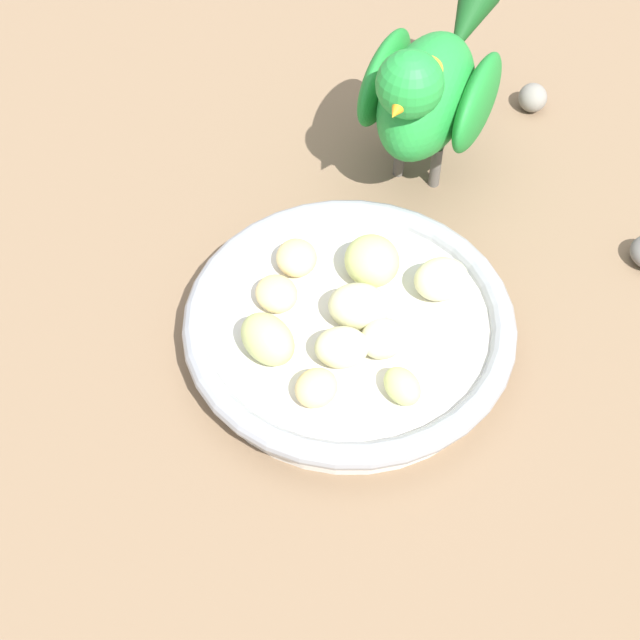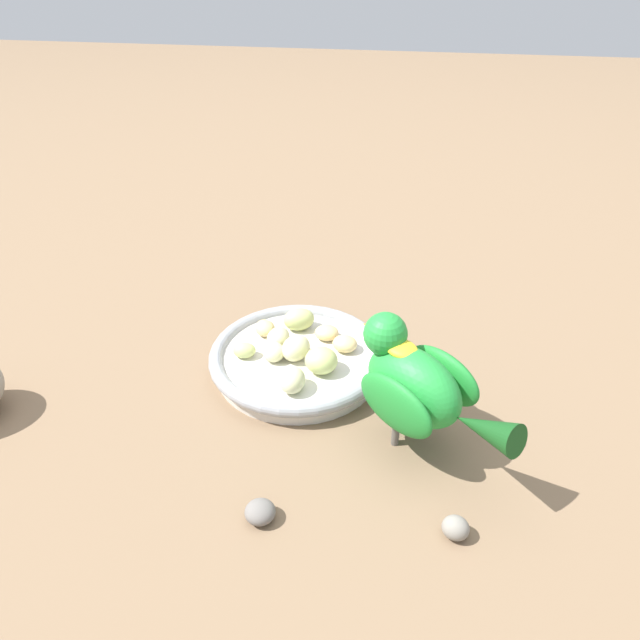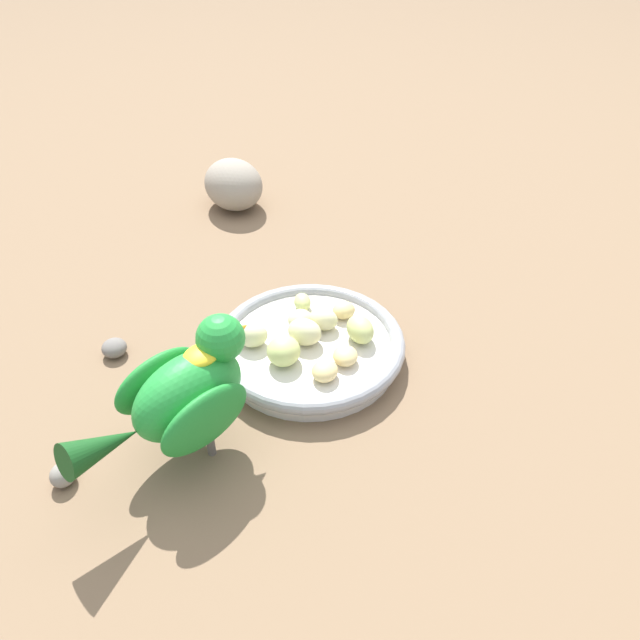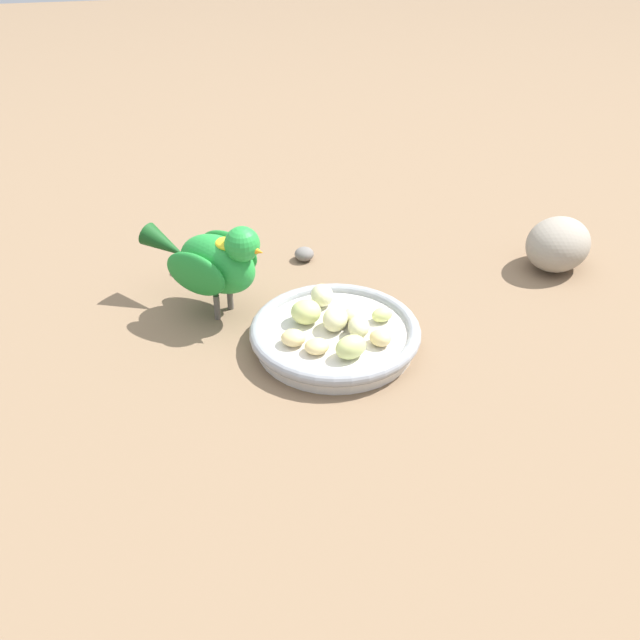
{
  "view_description": "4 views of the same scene",
  "coord_description": "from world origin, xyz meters",
  "views": [
    {
      "loc": [
        0.31,
        -0.1,
        0.48
      ],
      "look_at": [
        -0.01,
        -0.0,
        0.04
      ],
      "focal_mm": 53.9,
      "sensor_mm": 36.0,
      "label": 1
    },
    {
      "loc": [
        -0.14,
        0.56,
        0.44
      ],
      "look_at": [
        -0.05,
        -0.01,
        0.05
      ],
      "focal_mm": 34.11,
      "sensor_mm": 36.0,
      "label": 2
    },
    {
      "loc": [
        -0.51,
        -0.02,
        0.44
      ],
      "look_at": [
        -0.04,
        0.01,
        0.07
      ],
      "focal_mm": 34.2,
      "sensor_mm": 36.0,
      "label": 3
    },
    {
      "loc": [
        -0.16,
        -0.73,
        0.54
      ],
      "look_at": [
        -0.05,
        0.01,
        0.05
      ],
      "focal_mm": 44.0,
      "sensor_mm": 36.0,
      "label": 4
    }
  ],
  "objects": [
    {
      "name": "apple_piece_2",
      "position": [
        -0.05,
        -0.02,
        0.03
      ],
      "size": [
        0.03,
        0.03,
        0.02
      ],
      "primitive_type": "ellipsoid",
      "rotation": [
        0.0,
        0.0,
        3.28
      ],
      "color": "#E5C67F",
      "rests_on": "feeding_bowl"
    },
    {
      "name": "ground_plane",
      "position": [
        0.0,
        0.0,
        0.0
      ],
      "size": [
        4.0,
        4.0,
        0.0
      ],
      "primitive_type": "plane",
      "color": "#7A6047"
    },
    {
      "name": "rock_large",
      "position": [
        0.31,
        0.15,
        0.04
      ],
      "size": [
        0.13,
        0.12,
        0.07
      ],
      "primitive_type": "ellipsoid",
      "rotation": [
        0.0,
        0.0,
        3.77
      ],
      "color": "gray",
      "rests_on": "ground_plane"
    },
    {
      "name": "apple_piece_0",
      "position": [
        0.0,
        0.03,
        0.03
      ],
      "size": [
        0.03,
        0.04,
        0.02
      ],
      "primitive_type": "ellipsoid",
      "rotation": [
        0.0,
        0.0,
        2.02
      ],
      "color": "beige",
      "rests_on": "feeding_bowl"
    },
    {
      "name": "apple_piece_5",
      "position": [
        -0.03,
        0.08,
        0.03
      ],
      "size": [
        0.03,
        0.03,
        0.03
      ],
      "primitive_type": "ellipsoid",
      "rotation": [
        0.0,
        0.0,
        4.68
      ],
      "color": "beige",
      "rests_on": "feeding_bowl"
    },
    {
      "name": "apple_piece_3",
      "position": [
        0.0,
        0.01,
        0.03
      ],
      "size": [
        0.03,
        0.04,
        0.02
      ],
      "primitive_type": "ellipsoid",
      "rotation": [
        0.0,
        0.0,
        4.48
      ],
      "color": "beige",
      "rests_on": "feeding_bowl"
    },
    {
      "name": "apple_piece_7",
      "position": [
        0.02,
        -0.02,
        0.03
      ],
      "size": [
        0.03,
        0.03,
        0.02
      ],
      "primitive_type": "ellipsoid",
      "rotation": [
        0.0,
        0.0,
        2.19
      ],
      "color": "#E5C67F",
      "rests_on": "feeding_bowl"
    },
    {
      "name": "apple_piece_6",
      "position": [
        -0.06,
        0.04,
        0.04
      ],
      "size": [
        0.04,
        0.04,
        0.03
      ],
      "primitive_type": "ellipsoid",
      "rotation": [
        0.0,
        0.0,
        3.08
      ],
      "color": "#C6D17A",
      "rests_on": "feeding_bowl"
    },
    {
      "name": "pebble_1",
      "position": [
        -0.2,
        0.22,
        0.01
      ],
      "size": [
        0.03,
        0.03,
        0.02
      ],
      "primitive_type": "ellipsoid",
      "rotation": [
        0.0,
        0.0,
        2.81
      ],
      "color": "gray",
      "rests_on": "ground_plane"
    },
    {
      "name": "apple_piece_4",
      "position": [
        0.03,
        0.03,
        0.03
      ],
      "size": [
        0.03,
        0.02,
        0.02
      ],
      "primitive_type": "ellipsoid",
      "rotation": [
        0.0,
        0.0,
        3.37
      ],
      "color": "#C6D17A",
      "rests_on": "feeding_bowl"
    },
    {
      "name": "pebble_0",
      "position": [
        -0.03,
        0.23,
        0.01
      ],
      "size": [
        0.04,
        0.04,
        0.02
      ],
      "primitive_type": "ellipsoid",
      "rotation": [
        0.0,
        0.0,
        3.6
      ],
      "color": "slate",
      "rests_on": "ground_plane"
    },
    {
      "name": "feeding_bowl",
      "position": [
        -0.03,
        0.02,
        0.02
      ],
      "size": [
        0.2,
        0.2,
        0.03
      ],
      "color": "beige",
      "rests_on": "ground_plane"
    },
    {
      "name": "apple_piece_8",
      "position": [
        -0.02,
        -0.03,
        0.03
      ],
      "size": [
        0.04,
        0.04,
        0.03
      ],
      "primitive_type": "ellipsoid",
      "rotation": [
        0.0,
        0.0,
        0.4
      ],
      "color": "#C6D17A",
      "rests_on": "feeding_bowl"
    },
    {
      "name": "apple_piece_9",
      "position": [
        -0.08,
        -0.0,
        0.03
      ],
      "size": [
        0.03,
        0.03,
        0.02
      ],
      "primitive_type": "ellipsoid",
      "rotation": [
        0.0,
        0.0,
        2.89
      ],
      "color": "#E5C67F",
      "rests_on": "feeding_bowl"
    },
    {
      "name": "apple_piece_1",
      "position": [
        -0.02,
        0.02,
        0.03
      ],
      "size": [
        0.04,
        0.05,
        0.03
      ],
      "primitive_type": "ellipsoid",
      "rotation": [
        0.0,
        0.0,
        1.15
      ],
      "color": "beige",
      "rests_on": "feeding_bowl"
    },
    {
      "name": "parrot",
      "position": [
        -0.16,
        0.11,
        0.07
      ],
      "size": [
        0.16,
        0.14,
        0.13
      ],
      "rotation": [
        0.0,
        0.0,
        -0.71
      ],
      "color": "#59544C",
      "rests_on": "ground_plane"
    }
  ]
}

